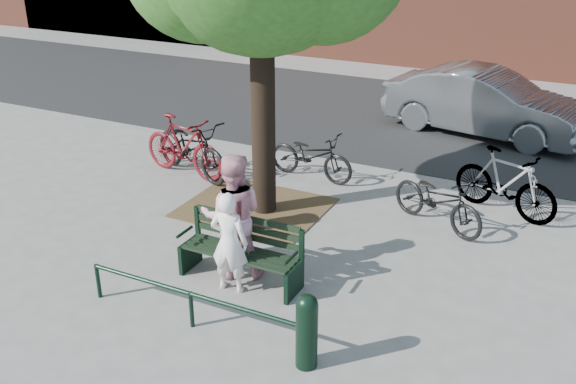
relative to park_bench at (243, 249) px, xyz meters
The scene contains 15 objects.
ground 0.49m from the park_bench, 90.00° to the right, with size 90.00×90.00×0.00m, color gray.
dirt_pit 2.39m from the park_bench, 115.24° to the left, with size 2.40×2.00×0.02m, color brown.
road 8.43m from the park_bench, 90.00° to the left, with size 40.00×7.00×0.01m, color black.
park_bench is the anchor object (origin of this frame).
guard_railing 1.28m from the park_bench, 90.00° to the right, with size 3.06×0.06×0.51m.
person_left 0.40m from the park_bench, 92.27° to the right, with size 0.53×0.35×1.45m, color white.
person_right 0.48m from the park_bench, 159.11° to the left, with size 0.89×0.69×1.83m, color pink.
bollard 2.08m from the park_bench, 39.54° to the right, with size 0.25×0.25×0.95m.
litter_bin 1.52m from the park_bench, 122.41° to the left, with size 0.39×0.39×0.80m.
bicycle_a 4.10m from the park_bench, 134.15° to the left, with size 0.76×2.17×1.14m, color black.
bicycle_b 4.13m from the park_bench, 136.20° to the left, with size 0.56×2.00×1.20m, color #560C11.
bicycle_c 3.87m from the park_bench, 100.15° to the left, with size 0.62×1.78×0.94m, color black.
bicycle_d 4.82m from the park_bench, 52.72° to the left, with size 0.54×1.90×1.14m, color gray.
bicycle_e 3.50m from the park_bench, 54.58° to the left, with size 0.63×1.81×0.95m, color black.
parked_car 8.21m from the park_bench, 77.53° to the left, with size 1.59×4.56×1.50m, color slate.
Camera 1 is at (4.06, -6.67, 4.82)m, focal length 40.00 mm.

